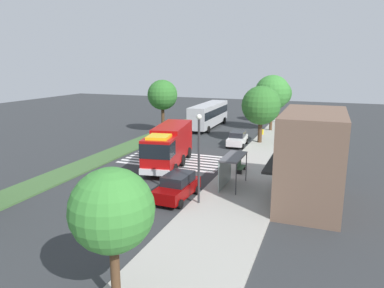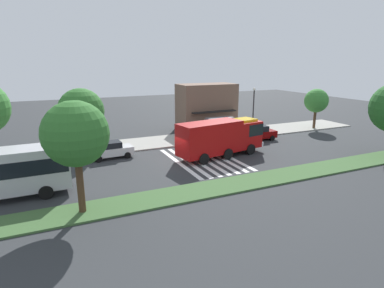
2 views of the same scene
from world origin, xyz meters
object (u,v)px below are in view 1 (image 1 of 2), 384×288
at_px(sidewalk_tree_far_west, 279,94).
at_px(fire_hydrant, 263,132).
at_px(bus_stop_shelter, 229,164).
at_px(fire_truck, 168,145).
at_px(parked_car_mid, 177,187).
at_px(street_lamp, 199,152).
at_px(sidewalk_tree_west, 272,93).
at_px(median_tree_far_west, 162,95).
at_px(bench_near_shelter, 240,167).
at_px(sidewalk_tree_east, 112,211).
at_px(transit_bus, 209,114).
at_px(sidewalk_tree_center, 261,105).
at_px(parked_car_west, 237,139).

height_order(sidewalk_tree_far_west, fire_hydrant, sidewalk_tree_far_west).
bearing_deg(fire_hydrant, bus_stop_shelter, 3.03).
distance_m(fire_truck, sidewalk_tree_far_west, 29.50).
relative_size(sidewalk_tree_far_west, fire_hydrant, 9.53).
bearing_deg(parked_car_mid, sidewalk_tree_far_west, 178.72).
distance_m(parked_car_mid, fire_hydrant, 25.20).
bearing_deg(sidewalk_tree_far_west, bus_stop_shelter, 1.13).
height_order(street_lamp, fire_hydrant, street_lamp).
height_order(street_lamp, sidewalk_tree_far_west, sidewalk_tree_far_west).
distance_m(parked_car_mid, sidewalk_tree_west, 29.24).
relative_size(street_lamp, fire_hydrant, 8.78).
distance_m(sidewalk_tree_far_west, median_tree_far_west, 19.65).
relative_size(bench_near_shelter, sidewalk_tree_east, 0.29).
bearing_deg(fire_hydrant, street_lamp, 0.22).
bearing_deg(sidewalk_tree_west, fire_hydrant, -7.77).
xyz_separation_m(sidewalk_tree_far_west, fire_hydrant, (10.88, -0.50, -4.28)).
xyz_separation_m(transit_bus, sidewalk_tree_east, (39.70, 9.14, 1.92)).
xyz_separation_m(sidewalk_tree_center, fire_hydrant, (-4.89, -0.50, -4.11)).
bearing_deg(sidewalk_tree_east, median_tree_far_west, -157.66).
bearing_deg(sidewalk_tree_west, sidewalk_tree_center, -0.00).
bearing_deg(sidewalk_tree_far_west, parked_car_mid, -3.49).
bearing_deg(street_lamp, bus_stop_shelter, 165.66).
height_order(parked_car_west, sidewalk_tree_west, sidewalk_tree_west).
bearing_deg(fire_hydrant, sidewalk_tree_west, 172.23).
bearing_deg(parked_car_mid, sidewalk_tree_east, 13.10).
bearing_deg(median_tree_far_west, transit_bus, 143.95).
height_order(sidewalk_tree_far_west, sidewalk_tree_east, sidewalk_tree_far_west).
bearing_deg(sidewalk_tree_west, transit_bus, -86.74).
distance_m(sidewalk_tree_west, sidewalk_tree_east, 40.25).
bearing_deg(street_lamp, parked_car_mid, -104.69).
xyz_separation_m(street_lamp, sidewalk_tree_far_west, (-36.49, 0.40, 1.00)).
bearing_deg(transit_bus, street_lamp, -163.74).
relative_size(sidewalk_tree_west, sidewalk_tree_east, 1.39).
distance_m(fire_truck, bench_near_shelter, 7.00).
bearing_deg(median_tree_far_west, fire_hydrant, 103.43).
height_order(sidewalk_tree_center, fire_hydrant, sidewalk_tree_center).
distance_m(median_tree_far_west, fire_hydrant, 14.41).
distance_m(parked_car_west, median_tree_far_west, 12.96).
xyz_separation_m(bench_near_shelter, sidewalk_tree_center, (-12.66, -0.62, 4.01)).
height_order(parked_car_west, parked_car_mid, parked_car_mid).
distance_m(parked_car_mid, sidewalk_tree_east, 12.04).
distance_m(parked_car_mid, bus_stop_shelter, 4.68).
height_order(parked_car_mid, sidewalk_tree_west, sidewalk_tree_west).
relative_size(sidewalk_tree_center, sidewalk_tree_east, 1.22).
height_order(parked_car_mid, median_tree_far_west, median_tree_far_west).
bearing_deg(sidewalk_tree_east, parked_car_west, -175.72).
height_order(sidewalk_tree_west, sidewalk_tree_east, sidewalk_tree_west).
bearing_deg(sidewalk_tree_west, fire_truck, -16.13).
distance_m(fire_truck, street_lamp, 9.86).
relative_size(parked_car_west, sidewalk_tree_far_west, 0.66).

